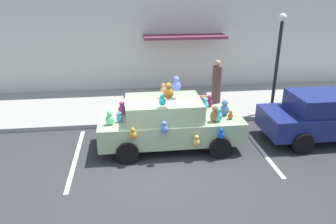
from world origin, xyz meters
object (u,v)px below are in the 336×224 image
at_px(plush_covered_car, 169,122).
at_px(parked_sedan_behind, 330,116).
at_px(pedestrian_near_shopfront, 217,83).
at_px(teddy_bear_on_sidewalk, 203,105).
at_px(street_lamp_post, 278,53).

xyz_separation_m(plush_covered_car, parked_sedan_behind, (5.18, -0.07, -0.02)).
bearing_deg(parked_sedan_behind, pedestrian_near_shopfront, 129.82).
bearing_deg(pedestrian_near_shopfront, parked_sedan_behind, -50.18).
relative_size(teddy_bear_on_sidewalk, pedestrian_near_shopfront, 0.41).
bearing_deg(plush_covered_car, pedestrian_near_shopfront, 54.76).
relative_size(plush_covered_car, parked_sedan_behind, 0.97).
xyz_separation_m(plush_covered_car, pedestrian_near_shopfront, (2.35, 3.33, 0.16)).
bearing_deg(parked_sedan_behind, street_lamp_post, 113.94).
distance_m(street_lamp_post, pedestrian_near_shopfront, 2.64).
bearing_deg(parked_sedan_behind, teddy_bear_on_sidewalk, 147.99).
bearing_deg(teddy_bear_on_sidewalk, parked_sedan_behind, -32.01).
distance_m(teddy_bear_on_sidewalk, street_lamp_post, 3.27).
bearing_deg(teddy_bear_on_sidewalk, street_lamp_post, -1.90).
height_order(plush_covered_car, teddy_bear_on_sidewalk, plush_covered_car).
distance_m(teddy_bear_on_sidewalk, pedestrian_near_shopfront, 1.46).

